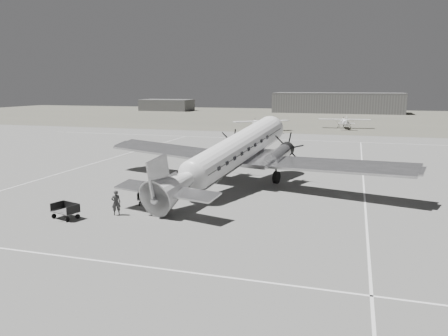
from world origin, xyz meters
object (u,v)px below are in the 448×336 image
light_plane_right (345,123)px  baggage_cart_far (65,211)px  light_plane_left (262,125)px  baggage_cart_near (148,198)px  shed_secondary (167,105)px  dc3_airliner (231,156)px  ground_crew (116,203)px  hangar_main (337,103)px  passenger (177,184)px  ramp_agent (151,193)px

light_plane_right → baggage_cart_far: bearing=-109.1°
light_plane_left → baggage_cart_near: light_plane_left is taller
shed_secondary → dc3_airliner: 124.66m
light_plane_left → baggage_cart_far: size_ratio=6.24×
baggage_cart_near → ground_crew: size_ratio=0.93×
hangar_main → dc3_airliner: hangar_main is taller
dc3_airliner → baggage_cart_near: 8.53m
hangar_main → ground_crew: hangar_main is taller
baggage_cart_near → passenger: (0.91, 3.51, 0.38)m
shed_secondary → light_plane_left: shed_secondary is taller
baggage_cart_near → baggage_cart_far: size_ratio=0.89×
shed_secondary → ramp_agent: size_ratio=11.16×
ground_crew → shed_secondary: bearing=-104.9°
baggage_cart_far → light_plane_right: bearing=93.6°
hangar_main → ramp_agent: (-8.81, -122.86, -2.49)m
hangar_main → baggage_cart_near: size_ratio=25.40×
ground_crew → passenger: 6.97m
hangar_main → passenger: bearing=-93.8°
light_plane_left → ramp_agent: bearing=-122.8°
passenger → hangar_main: bearing=-19.6°
light_plane_left → light_plane_right: bearing=0.6°
hangar_main → baggage_cart_far: size_ratio=22.51×
shed_secondary → ramp_agent: bearing=-66.5°
baggage_cart_near → passenger: 3.64m
light_plane_left → light_plane_right: 19.08m
baggage_cart_near → ramp_agent: bearing=53.8°
ground_crew → passenger: ground_crew is taller
light_plane_left → baggage_cart_near: (2.60, -55.38, -0.74)m
light_plane_left → dc3_airliner: bearing=-117.2°
ramp_agent → light_plane_right: bearing=22.1°
baggage_cart_near → ground_crew: bearing=-126.2°
dc3_airliner → ramp_agent: dc3_airliner is taller
hangar_main → dc3_airliner: bearing=-92.1°
light_plane_left → baggage_cart_near: size_ratio=7.05×
dc3_airliner → light_plane_left: dc3_airliner is taller
baggage_cart_far → passenger: bearing=78.0°
hangar_main → passenger: (-8.00, -119.73, -2.46)m
baggage_cart_far → ground_crew: (2.88, 1.74, 0.36)m
ground_crew → light_plane_left: bearing=-125.6°
light_plane_right → baggage_cart_near: bearing=-107.0°
hangar_main → ground_crew: size_ratio=23.67×
dc3_airliner → light_plane_right: dc3_airliner is taller
dc3_airliner → baggage_cart_near: (-4.63, -6.74, -2.44)m
baggage_cart_near → ground_crew: 3.37m
light_plane_right → light_plane_left: bearing=-149.9°
hangar_main → light_plane_right: 56.75m
baggage_cart_near → baggage_cart_far: 6.22m
light_plane_left → light_plane_right: (15.39, 11.28, -0.08)m
baggage_cart_far → ramp_agent: bearing=71.1°
shed_secondary → ground_crew: size_ratio=10.14×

